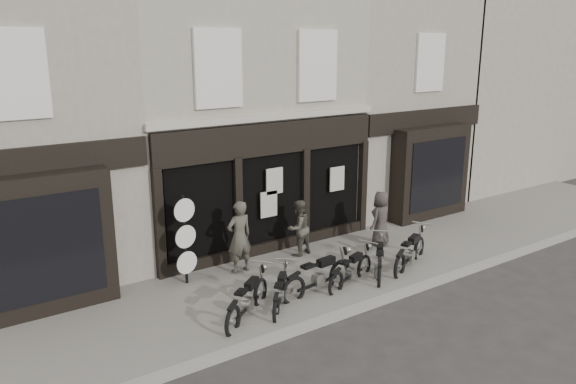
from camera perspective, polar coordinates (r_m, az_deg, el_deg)
ground_plane at (r=14.48m, az=4.88°, el=-9.75°), size 90.00×90.00×0.00m
pavement at (r=15.10m, az=2.69°, el=-8.40°), size 30.00×4.20×0.12m
kerb at (r=13.62m, az=8.29°, el=-11.24°), size 30.00×0.25×0.13m
central_building at (r=18.24m, az=-6.95°, el=8.65°), size 7.30×6.22×8.34m
neighbour_left at (r=16.24m, az=-27.14°, el=6.24°), size 5.60×6.73×8.34m
neighbour_right at (r=21.89m, az=8.16°, el=9.52°), size 5.60×6.73×8.34m
filler_right at (r=28.12m, az=20.51°, el=10.02°), size 11.00×6.00×8.20m
motorcycle_0 at (r=12.79m, az=-4.11°, el=-11.15°), size 1.91×1.50×1.05m
motorcycle_1 at (r=13.27m, az=-0.76°, el=-10.33°), size 1.48×1.58×0.93m
motorcycle_2 at (r=13.92m, az=3.11°, el=-8.78°), size 2.32×0.63×1.11m
motorcycle_3 at (r=14.48m, az=6.43°, el=-8.12°), size 1.97×0.93×0.98m
motorcycle_4 at (r=15.17m, az=9.27°, el=-7.08°), size 1.63×1.67×1.00m
motorcycle_5 at (r=15.79m, az=12.29°, el=-6.23°), size 2.12×1.21×1.09m
man_left at (r=14.85m, az=-4.97°, el=-4.55°), size 0.73×0.49×1.95m
man_centre at (r=16.02m, az=1.07°, el=-3.66°), size 0.88×0.73×1.62m
man_right at (r=17.04m, az=9.39°, el=-2.66°), size 0.93×0.74×1.66m
advert_sign_post at (r=14.28m, az=-10.37°, el=-5.18°), size 0.59×0.38×2.44m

